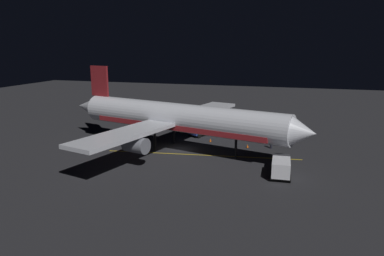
% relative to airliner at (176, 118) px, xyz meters
% --- Properties ---
extents(ground_plane, '(180.00, 180.00, 0.20)m').
position_rel_airliner_xyz_m(ground_plane, '(0.15, 0.59, -4.87)').
color(ground_plane, '#252528').
extents(apron_guide_stripe, '(3.94, 27.79, 0.01)m').
position_rel_airliner_xyz_m(apron_guide_stripe, '(1.82, 4.59, -4.76)').
color(apron_guide_stripe, gold).
rests_on(apron_guide_stripe, ground_plane).
extents(airliner, '(36.84, 40.78, 12.09)m').
position_rel_airliner_xyz_m(airliner, '(0.00, 0.00, 0.00)').
color(airliner, silver).
rests_on(airliner, ground_plane).
extents(baggage_truck, '(5.56, 2.47, 2.19)m').
position_rel_airliner_xyz_m(baggage_truck, '(7.37, 15.93, -3.62)').
color(baggage_truck, silver).
rests_on(baggage_truck, ground_plane).
extents(catering_truck, '(6.65, 5.15, 2.61)m').
position_rel_airliner_xyz_m(catering_truck, '(-9.95, 1.86, -3.43)').
color(catering_truck, navy).
rests_on(catering_truck, ground_plane).
extents(ground_crew_worker, '(0.40, 0.40, 1.74)m').
position_rel_airliner_xyz_m(ground_crew_worker, '(-4.53, 13.82, -3.88)').
color(ground_crew_worker, black).
rests_on(ground_crew_worker, ground_plane).
extents(traffic_cone_near_left, '(0.50, 0.50, 0.55)m').
position_rel_airliner_xyz_m(traffic_cone_near_left, '(-5.67, 3.99, -4.52)').
color(traffic_cone_near_left, '#EA590F').
rests_on(traffic_cone_near_left, ground_plane).
extents(traffic_cone_near_right, '(0.50, 0.50, 0.55)m').
position_rel_airliner_xyz_m(traffic_cone_near_right, '(-3.87, 10.33, -4.52)').
color(traffic_cone_near_right, '#EA590F').
rests_on(traffic_cone_near_right, ground_plane).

